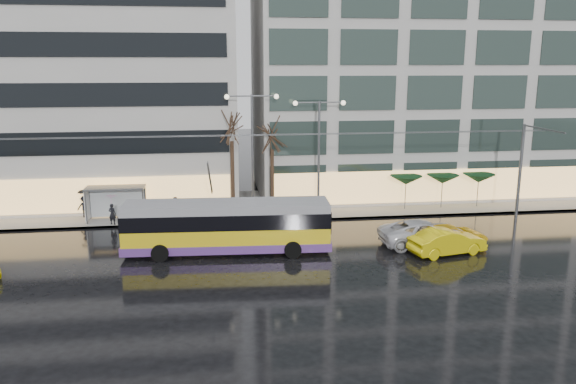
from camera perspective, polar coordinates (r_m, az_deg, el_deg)
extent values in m
plane|color=black|center=(32.42, -5.73, -7.62)|extent=(140.00, 140.00, 0.00)
cube|color=gray|center=(45.85, -3.82, -1.34)|extent=(80.00, 10.00, 0.15)
cube|color=slate|center=(41.08, -3.36, -3.02)|extent=(80.00, 0.10, 0.15)
cube|color=#ADABA6|center=(51.67, -25.19, 11.50)|extent=(34.00, 14.00, 22.00)
cube|color=#ADABA6|center=(53.20, 14.75, 13.91)|extent=(32.00, 14.00, 25.00)
cube|color=gold|center=(34.52, -6.18, -4.45)|extent=(12.45, 3.22, 1.54)
cube|color=#5A327E|center=(34.68, -6.16, -5.26)|extent=(12.49, 3.27, 0.51)
cube|color=black|center=(34.20, -6.22, -2.64)|extent=(12.47, 3.24, 0.92)
cube|color=gray|center=(34.02, -6.25, -1.47)|extent=(12.45, 3.22, 0.51)
cube|color=black|center=(34.59, 4.11, -2.68)|extent=(0.19, 2.36, 1.34)
cube|color=black|center=(35.01, -16.42, -3.00)|extent=(0.19, 2.36, 1.34)
cylinder|color=black|center=(36.00, 0.14, -4.58)|extent=(1.05, 0.41, 1.03)
cylinder|color=black|center=(33.57, 0.50, -5.89)|extent=(1.05, 0.41, 1.03)
cylinder|color=black|center=(36.25, -12.30, -4.76)|extent=(1.05, 0.41, 1.03)
cylinder|color=black|center=(33.84, -12.88, -6.07)|extent=(1.05, 0.41, 1.03)
cylinder|color=#595B60|center=(34.69, -7.96, 1.29)|extent=(0.27, 3.82, 2.70)
cylinder|color=#595B60|center=(35.19, -7.91, 1.45)|extent=(0.27, 3.82, 2.70)
cylinder|color=#595B60|center=(45.72, 22.51, 2.05)|extent=(0.24, 0.24, 7.00)
cube|color=#595B60|center=(43.13, 24.54, 5.85)|extent=(0.10, 5.00, 0.10)
cylinder|color=#595B60|center=(36.44, -4.69, 5.72)|extent=(42.00, 0.04, 0.04)
cylinder|color=#595B60|center=(36.94, -4.73, 5.81)|extent=(42.00, 0.04, 0.04)
cube|color=#595B60|center=(42.41, -17.16, 0.44)|extent=(4.20, 1.60, 0.12)
cube|color=silver|center=(43.35, -16.90, -0.98)|extent=(4.00, 0.05, 2.20)
cube|color=white|center=(43.08, -19.73, -1.27)|extent=(0.10, 1.40, 2.20)
cylinder|color=#595B60|center=(42.40, -19.86, -1.50)|extent=(0.10, 0.10, 2.40)
cylinder|color=#595B60|center=(43.73, -19.48, -1.05)|extent=(0.10, 0.10, 2.40)
cylinder|color=#595B60|center=(41.72, -14.49, -1.36)|extent=(0.10, 0.10, 2.40)
cylinder|color=#595B60|center=(43.07, -14.27, -0.91)|extent=(0.10, 0.10, 2.40)
cylinder|color=#595B60|center=(41.80, -3.62, 3.68)|extent=(0.18, 0.18, 9.00)
cylinder|color=#595B60|center=(41.27, -4.97, 9.68)|extent=(1.80, 0.10, 0.10)
cylinder|color=#595B60|center=(41.40, -2.45, 9.73)|extent=(1.80, 0.10, 0.10)
sphere|color=#FFF2CC|center=(41.25, -6.24, 9.59)|extent=(0.36, 0.36, 0.36)
sphere|color=#FFF2CC|center=(41.49, -1.19, 9.68)|extent=(0.36, 0.36, 0.36)
cylinder|color=#595B60|center=(42.46, 3.14, 3.49)|extent=(0.18, 0.18, 8.50)
cylinder|color=#595B60|center=(41.83, 1.99, 9.08)|extent=(1.80, 0.10, 0.10)
cylinder|color=#595B60|center=(42.16, 4.43, 9.08)|extent=(1.80, 0.10, 0.10)
sphere|color=#FFF2CC|center=(41.70, 0.75, 9.01)|extent=(0.36, 0.36, 0.36)
sphere|color=#FFF2CC|center=(42.36, 5.63, 9.01)|extent=(0.36, 0.36, 0.36)
cylinder|color=black|center=(42.23, -5.64, 1.39)|extent=(0.28, 0.28, 5.60)
cylinder|color=black|center=(42.69, -1.61, 1.09)|extent=(0.28, 0.28, 4.90)
cylinder|color=#595B60|center=(45.06, 11.83, -0.31)|extent=(0.06, 0.06, 2.20)
cone|color=#0E3617|center=(44.81, 11.90, 1.19)|extent=(2.50, 2.50, 0.70)
cylinder|color=#595B60|center=(46.13, 15.35, -0.19)|extent=(0.06, 0.06, 2.20)
cone|color=#0E3617|center=(45.89, 15.44, 1.27)|extent=(2.50, 2.50, 0.70)
cylinder|color=#595B60|center=(47.37, 18.70, -0.08)|extent=(0.06, 0.06, 2.20)
cone|color=#0E3617|center=(47.13, 18.80, 1.34)|extent=(2.50, 2.50, 0.70)
imported|color=yellow|center=(35.52, 15.87, -4.88)|extent=(4.99, 2.64, 1.56)
imported|color=yellow|center=(37.40, 16.22, -4.22)|extent=(4.77, 2.41, 1.30)
imported|color=silver|center=(36.81, 13.76, -4.08)|extent=(5.94, 2.90, 1.63)
imported|color=black|center=(41.76, -17.42, -2.15)|extent=(0.64, 0.53, 1.52)
imported|color=#F752BB|center=(41.53, -17.51, -0.83)|extent=(1.23, 1.24, 0.88)
imported|color=black|center=(42.34, -11.41, -1.55)|extent=(0.97, 0.91, 1.60)
imported|color=black|center=(44.47, -19.97, -1.39)|extent=(1.11, 0.75, 1.60)
imported|color=black|center=(44.26, -20.07, -0.20)|extent=(0.94, 0.94, 0.72)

